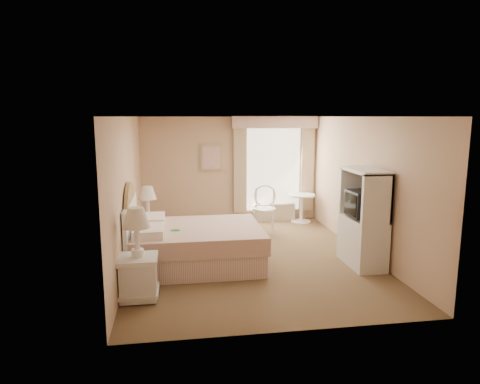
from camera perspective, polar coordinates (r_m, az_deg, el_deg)
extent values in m
cube|color=brown|center=(7.81, 1.38, -8.64)|extent=(4.20, 5.50, 0.01)
cube|color=silver|center=(7.40, 1.46, 10.02)|extent=(4.20, 5.50, 0.01)
cube|color=#CFAA8A|center=(10.20, -1.31, 2.98)|extent=(4.20, 0.01, 2.50)
cube|color=#CFAA8A|center=(4.88, 7.14, -4.89)|extent=(4.20, 0.01, 2.50)
cube|color=#CFAA8A|center=(7.43, -14.73, 0.01)|extent=(0.01, 5.50, 2.50)
cube|color=#CFAA8A|center=(8.14, 16.13, 0.79)|extent=(0.01, 5.50, 2.50)
cube|color=white|center=(10.35, 4.49, 3.06)|extent=(1.30, 0.02, 2.00)
cube|color=tan|center=(10.15, -0.02, 2.95)|extent=(0.30, 0.08, 2.05)
cube|color=tan|center=(10.53, 8.96, 3.08)|extent=(0.30, 0.08, 2.05)
cube|color=tan|center=(10.19, 4.69, 9.26)|extent=(2.05, 0.20, 0.28)
cube|color=beige|center=(10.44, 4.52, -2.67)|extent=(1.00, 0.22, 0.42)
cube|color=tan|center=(10.08, -3.84, 4.60)|extent=(0.52, 0.03, 0.62)
cube|color=beige|center=(10.07, -3.83, 4.59)|extent=(0.42, 0.02, 0.52)
cube|color=tan|center=(7.39, -5.98, -8.27)|extent=(2.17, 1.66, 0.37)
cube|color=beige|center=(7.30, -6.03, -5.79)|extent=(2.24, 1.72, 0.29)
cube|color=white|center=(6.87, -12.09, -5.18)|extent=(0.47, 0.64, 0.14)
cube|color=white|center=(7.63, -11.77, -3.64)|extent=(0.47, 0.64, 0.14)
cube|color=green|center=(7.10, -8.62, -5.04)|extent=(0.14, 0.10, 0.01)
cube|color=white|center=(7.31, -14.32, -5.60)|extent=(0.06, 1.76, 1.14)
cylinder|color=#A38657|center=(7.29, -14.35, -4.81)|extent=(0.05, 1.56, 1.56)
cube|color=white|center=(6.18, -13.34, -11.26)|extent=(0.49, 0.49, 0.53)
cube|color=white|center=(6.08, -13.46, -8.67)|extent=(0.53, 0.53, 0.06)
cube|color=white|center=(6.25, -13.28, -12.80)|extent=(0.53, 0.53, 0.05)
cylinder|color=white|center=(6.05, -13.49, -7.91)|extent=(0.17, 0.17, 0.11)
cylinder|color=white|center=(5.99, -13.57, -5.99)|extent=(0.07, 0.07, 0.42)
cone|color=silver|center=(5.92, -13.68, -3.34)|extent=(0.38, 0.38, 0.27)
cube|color=white|center=(8.60, -12.04, -5.31)|extent=(0.44, 0.44, 0.48)
cube|color=white|center=(8.54, -12.10, -3.58)|extent=(0.48, 0.48, 0.06)
cube|color=white|center=(8.65, -12.00, -6.35)|extent=(0.48, 0.48, 0.05)
cylinder|color=white|center=(8.52, -12.12, -3.08)|extent=(0.15, 0.15, 0.10)
cylinder|color=white|center=(8.48, -12.17, -1.82)|extent=(0.07, 0.07, 0.38)
cone|color=silver|center=(8.43, -12.23, -0.10)|extent=(0.34, 0.34, 0.25)
cylinder|color=white|center=(10.40, 8.13, -3.90)|extent=(0.48, 0.48, 0.03)
cylinder|color=white|center=(10.33, 8.17, -2.15)|extent=(0.07, 0.07, 0.64)
cylinder|color=white|center=(10.27, 8.22, -0.41)|extent=(0.64, 0.64, 0.04)
cylinder|color=white|center=(9.20, 1.98, -4.13)|extent=(0.04, 0.04, 0.50)
cylinder|color=white|center=(9.17, 4.35, -4.19)|extent=(0.04, 0.04, 0.50)
cylinder|color=white|center=(9.57, 2.19, -3.57)|extent=(0.04, 0.04, 0.50)
cylinder|color=white|center=(9.54, 4.47, -3.63)|extent=(0.04, 0.04, 0.50)
cylinder|color=white|center=(9.31, 3.26, -2.30)|extent=(0.61, 0.61, 0.04)
torus|color=white|center=(9.41, 3.35, -0.50)|extent=(0.50, 0.25, 0.48)
cylinder|color=white|center=(9.47, 2.21, -0.77)|extent=(0.04, 0.04, 0.45)
cylinder|color=white|center=(9.44, 4.51, -0.83)|extent=(0.04, 0.04, 0.45)
cube|color=white|center=(7.59, 15.96, -6.39)|extent=(0.50, 0.99, 0.81)
cube|color=white|center=(7.00, 17.84, -1.01)|extent=(0.50, 0.07, 0.81)
cube|color=white|center=(7.82, 14.85, 0.25)|extent=(0.50, 0.07, 0.81)
cube|color=white|center=(7.35, 16.42, 2.77)|extent=(0.50, 0.99, 0.05)
cube|color=white|center=(7.51, 17.85, -0.29)|extent=(0.04, 0.99, 0.81)
cube|color=black|center=(7.43, 16.08, -1.51)|extent=(0.43, 0.54, 0.43)
cube|color=black|center=(7.34, 14.54, -1.58)|extent=(0.02, 0.45, 0.36)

